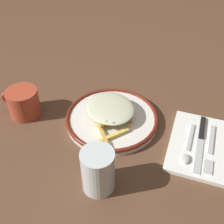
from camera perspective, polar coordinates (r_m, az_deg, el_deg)
ground_plane at (r=0.84m, az=-0.00°, el=-1.90°), size 2.60×2.60×0.00m
plate at (r=0.83m, az=-0.00°, el=-1.29°), size 0.28×0.28×0.02m
fries_heap at (r=0.82m, az=-0.34°, el=0.56°), size 0.21×0.23×0.04m
napkin at (r=0.80m, az=17.45°, el=-6.45°), size 0.18×0.24×0.01m
fork at (r=0.79m, az=19.46°, el=-7.00°), size 0.03×0.18×0.00m
knife at (r=0.81m, az=17.69°, el=-5.08°), size 0.03×0.21×0.01m
spoon at (r=0.77m, az=15.22°, el=-7.46°), size 0.03×0.15×0.01m
water_glass at (r=0.65m, az=-2.88°, el=-11.86°), size 0.08×0.08×0.12m
coffee_mug at (r=0.88m, az=-17.65°, el=1.87°), size 0.12×0.09×0.09m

